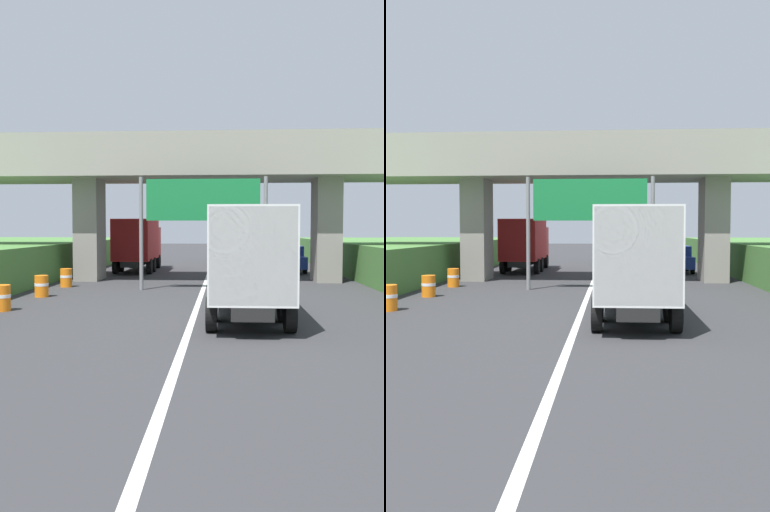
% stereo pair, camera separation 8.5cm
% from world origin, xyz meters
% --- Properties ---
extents(lane_centre_stripe, '(0.20, 85.12, 0.01)m').
position_xyz_m(lane_centre_stripe, '(0.00, 22.56, 0.00)').
color(lane_centre_stripe, white).
rests_on(lane_centre_stripe, ground).
extents(overpass_bridge, '(40.00, 4.80, 7.71)m').
position_xyz_m(overpass_bridge, '(0.00, 28.20, 5.80)').
color(overpass_bridge, gray).
rests_on(overpass_bridge, ground).
extents(overhead_highway_sign, '(5.88, 0.18, 5.21)m').
position_xyz_m(overhead_highway_sign, '(0.00, 23.63, 3.83)').
color(overhead_highway_sign, slate).
rests_on(overhead_highway_sign, ground).
extents(truck_green, '(2.44, 7.30, 3.44)m').
position_xyz_m(truck_green, '(1.70, 42.93, 1.93)').
color(truck_green, black).
rests_on(truck_green, ground).
extents(truck_red, '(2.44, 7.30, 3.44)m').
position_xyz_m(truck_red, '(-4.76, 34.35, 1.93)').
color(truck_red, black).
rests_on(truck_red, ground).
extents(truck_white, '(2.44, 7.30, 3.44)m').
position_xyz_m(truck_white, '(1.70, 16.18, 1.93)').
color(truck_white, black).
rests_on(truck_white, ground).
extents(car_blue, '(1.86, 4.10, 1.72)m').
position_xyz_m(car_blue, '(5.22, 34.02, 0.86)').
color(car_blue, '#233D9E').
rests_on(car_blue, ground).
extents(construction_barrel_3, '(0.57, 0.57, 0.90)m').
position_xyz_m(construction_barrel_3, '(-6.64, 17.11, 0.46)').
color(construction_barrel_3, orange).
rests_on(construction_barrel_3, ground).
extents(construction_barrel_4, '(0.57, 0.57, 0.90)m').
position_xyz_m(construction_barrel_4, '(-6.59, 20.84, 0.46)').
color(construction_barrel_4, orange).
rests_on(construction_barrel_4, ground).
extents(construction_barrel_5, '(0.57, 0.57, 0.90)m').
position_xyz_m(construction_barrel_5, '(-6.69, 24.56, 0.46)').
color(construction_barrel_5, orange).
rests_on(construction_barrel_5, ground).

